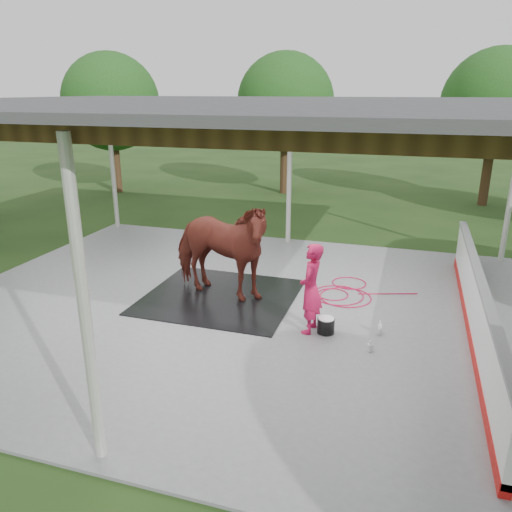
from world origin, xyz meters
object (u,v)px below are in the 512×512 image
(horse, at_px, (219,249))
(handler, at_px, (311,288))
(wash_bucket, at_px, (326,325))
(dasher_board, at_px, (475,308))

(horse, height_order, handler, horse)
(handler, relative_size, wash_bucket, 5.31)
(wash_bucket, bearing_deg, dasher_board, 15.03)
(horse, distance_m, wash_bucket, 2.79)
(dasher_board, distance_m, horse, 5.03)
(dasher_board, height_order, horse, horse)
(handler, bearing_deg, wash_bucket, 96.22)
(dasher_board, bearing_deg, wash_bucket, -164.97)
(horse, relative_size, wash_bucket, 7.94)
(horse, bearing_deg, dasher_board, -81.35)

